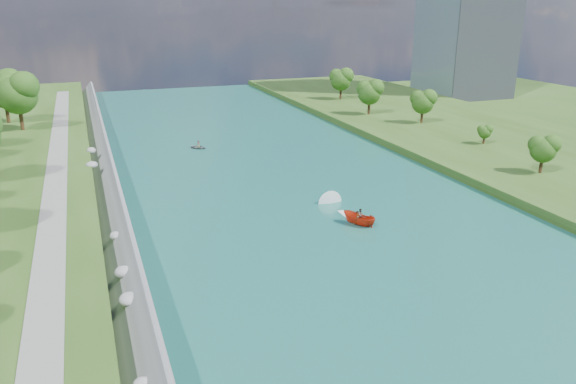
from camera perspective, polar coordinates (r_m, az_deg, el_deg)
name	(u,v)px	position (r m, az deg, el deg)	size (l,w,h in m)	color
ground	(366,260)	(63.64, 7.92, -6.83)	(260.00, 260.00, 0.00)	#2D5119
river_water	(300,203)	(80.38, 1.28, -1.08)	(55.00, 240.00, 0.10)	#175B50
berm_east	(568,165)	(107.83, 26.60, 2.46)	(44.00, 240.00, 1.50)	#2D5119
riprap_bank	(112,216)	(73.81, -17.43, -2.35)	(5.28, 236.00, 4.55)	slate
riverside_path	(54,207)	(74.37, -22.71, -1.38)	(3.00, 200.00, 0.10)	gray
trees_east	(525,136)	(99.92, 22.96, 5.29)	(14.28, 136.63, 11.61)	#274713
motorboat	(355,216)	(73.54, 6.79, -2.44)	(3.95, 19.19, 2.06)	red
raft	(199,147)	(111.51, -9.07, 4.57)	(3.97, 4.00, 1.58)	gray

